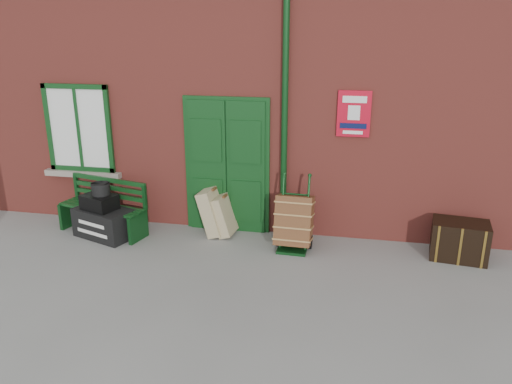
% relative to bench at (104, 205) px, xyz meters
% --- Properties ---
extents(ground, '(80.00, 80.00, 0.00)m').
position_rel_bench_xyz_m(ground, '(2.30, -0.98, -0.47)').
color(ground, gray).
rests_on(ground, ground).
extents(station_building, '(10.30, 4.30, 4.36)m').
position_rel_bench_xyz_m(station_building, '(2.30, 2.52, 1.69)').
color(station_building, '#A53F35').
rests_on(station_building, ground).
extents(bench, '(1.58, 0.81, 0.94)m').
position_rel_bench_xyz_m(bench, '(0.00, 0.00, 0.00)').
color(bench, '#103D16').
rests_on(bench, ground).
extents(houdini_trunk, '(1.08, 0.82, 0.48)m').
position_rel_bench_xyz_m(houdini_trunk, '(0.08, -0.21, -0.23)').
color(houdini_trunk, black).
rests_on(houdini_trunk, ground).
extents(strongbox, '(0.63, 0.54, 0.24)m').
position_rel_bench_xyz_m(strongbox, '(0.03, -0.21, 0.13)').
color(strongbox, black).
rests_on(strongbox, houdini_trunk).
extents(hatbox, '(0.37, 0.37, 0.19)m').
position_rel_bench_xyz_m(hatbox, '(0.06, -0.18, 0.34)').
color(hatbox, black).
rests_on(hatbox, strongbox).
extents(suitcase_back, '(0.47, 0.59, 0.79)m').
position_rel_bench_xyz_m(suitcase_back, '(1.81, 0.27, -0.08)').
color(suitcase_back, tan).
rests_on(suitcase_back, ground).
extents(suitcase_front, '(0.43, 0.53, 0.68)m').
position_rel_bench_xyz_m(suitcase_front, '(1.99, 0.27, -0.13)').
color(suitcase_front, tan).
rests_on(suitcase_front, ground).
extents(porter_trolley, '(0.57, 0.62, 1.15)m').
position_rel_bench_xyz_m(porter_trolley, '(3.20, -0.04, -0.03)').
color(porter_trolley, '#0E3815').
rests_on(porter_trolley, ground).
extents(dark_trunk, '(0.86, 0.62, 0.58)m').
position_rel_bench_xyz_m(dark_trunk, '(5.66, 0.08, -0.18)').
color(dark_trunk, black).
rests_on(dark_trunk, ground).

